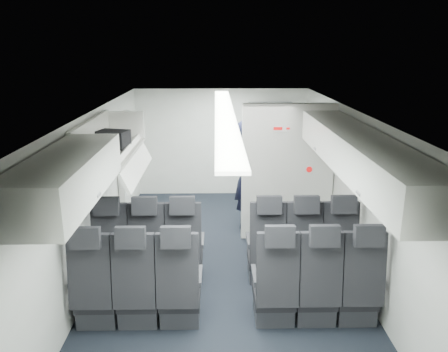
{
  "coord_description": "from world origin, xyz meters",
  "views": [
    {
      "loc": [
        -0.12,
        -5.61,
        2.95
      ],
      "look_at": [
        0.0,
        0.4,
        1.15
      ],
      "focal_mm": 35.0,
      "sensor_mm": 36.0,
      "label": 1
    }
  ],
  "objects_px": {
    "seat_row_front": "(225,252)",
    "carry_on_bag": "(113,139)",
    "galley_unit": "(270,152)",
    "seat_row_mid": "(227,290)",
    "boarding_door": "(126,168)",
    "flight_attendant": "(249,174)"
  },
  "relations": [
    {
      "from": "seat_row_front",
      "to": "carry_on_bag",
      "type": "bearing_deg",
      "value": 164.22
    },
    {
      "from": "seat_row_front",
      "to": "galley_unit",
      "type": "distance_m",
      "value": 3.43
    },
    {
      "from": "seat_row_mid",
      "to": "galley_unit",
      "type": "relative_size",
      "value": 1.75
    },
    {
      "from": "seat_row_front",
      "to": "carry_on_bag",
      "type": "relative_size",
      "value": 8.94
    },
    {
      "from": "boarding_door",
      "to": "galley_unit",
      "type": "bearing_deg",
      "value": 24.28
    },
    {
      "from": "seat_row_front",
      "to": "galley_unit",
      "type": "height_order",
      "value": "galley_unit"
    },
    {
      "from": "galley_unit",
      "to": "carry_on_bag",
      "type": "bearing_deg",
      "value": -129.75
    },
    {
      "from": "seat_row_front",
      "to": "seat_row_mid",
      "type": "height_order",
      "value": "same"
    },
    {
      "from": "seat_row_front",
      "to": "seat_row_mid",
      "type": "bearing_deg",
      "value": -90.0
    },
    {
      "from": "seat_row_mid",
      "to": "seat_row_front",
      "type": "bearing_deg",
      "value": 90.0
    },
    {
      "from": "boarding_door",
      "to": "flight_attendant",
      "type": "distance_m",
      "value": 2.09
    },
    {
      "from": "seat_row_mid",
      "to": "carry_on_bag",
      "type": "distance_m",
      "value": 2.38
    },
    {
      "from": "seat_row_front",
      "to": "flight_attendant",
      "type": "bearing_deg",
      "value": 76.83
    },
    {
      "from": "carry_on_bag",
      "to": "flight_attendant",
      "type": "bearing_deg",
      "value": 53.78
    },
    {
      "from": "galley_unit",
      "to": "flight_attendant",
      "type": "distance_m",
      "value": 1.5
    },
    {
      "from": "boarding_door",
      "to": "carry_on_bag",
      "type": "bearing_deg",
      "value": -82.64
    },
    {
      "from": "seat_row_front",
      "to": "flight_attendant",
      "type": "height_order",
      "value": "flight_attendant"
    },
    {
      "from": "seat_row_mid",
      "to": "galley_unit",
      "type": "bearing_deg",
      "value": 77.12
    },
    {
      "from": "boarding_door",
      "to": "flight_attendant",
      "type": "relative_size",
      "value": 1.03
    },
    {
      "from": "flight_attendant",
      "to": "seat_row_front",
      "type": "bearing_deg",
      "value": -175.23
    },
    {
      "from": "flight_attendant",
      "to": "carry_on_bag",
      "type": "xyz_separation_m",
      "value": [
        -1.85,
        -1.44,
        0.91
      ]
    },
    {
      "from": "seat_row_mid",
      "to": "flight_attendant",
      "type": "height_order",
      "value": "flight_attendant"
    }
  ]
}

